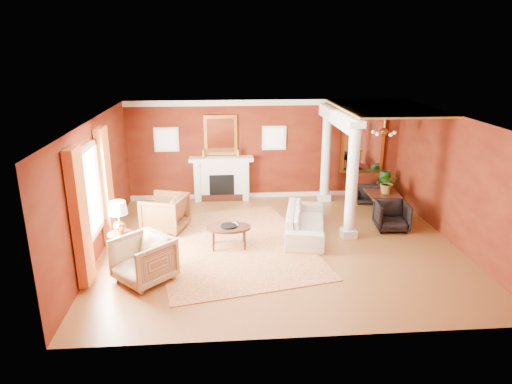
{
  "coord_description": "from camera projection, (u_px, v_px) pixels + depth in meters",
  "views": [
    {
      "loc": [
        -1.28,
        -9.55,
        4.41
      ],
      "look_at": [
        -0.51,
        0.42,
        1.15
      ],
      "focal_mm": 32.0,
      "sensor_mm": 36.0,
      "label": 1
    }
  ],
  "objects": [
    {
      "name": "base_trim",
      "position": [
        265.0,
        195.0,
        13.77
      ],
      "size": [
        8.0,
        0.08,
        0.12
      ],
      "primitive_type": "cube",
      "color": "white",
      "rests_on": "ground"
    },
    {
      "name": "coffee_table",
      "position": [
        229.0,
        229.0,
        10.23
      ],
      "size": [
        1.0,
        1.0,
        0.5
      ],
      "rotation": [
        0.0,
        0.0,
        -0.09
      ],
      "color": "black",
      "rests_on": "ground"
    },
    {
      "name": "dining_mirror",
      "position": [
        363.0,
        145.0,
        13.52
      ],
      "size": [
        1.3,
        0.07,
        1.7
      ],
      "color": "gold",
      "rests_on": "room_shell"
    },
    {
      "name": "coffee_book",
      "position": [
        230.0,
        220.0,
        10.26
      ],
      "size": [
        0.17,
        0.07,
        0.24
      ],
      "primitive_type": "imported",
      "rotation": [
        0.0,
        0.0,
        0.31
      ],
      "color": "black",
      "rests_on": "coffee_table"
    },
    {
      "name": "overmantel_mirror",
      "position": [
        221.0,
        135.0,
        13.1
      ],
      "size": [
        0.95,
        0.07,
        1.15
      ],
      "color": "gold",
      "rests_on": "fireplace"
    },
    {
      "name": "room_shell",
      "position": [
        281.0,
        159.0,
        9.89
      ],
      "size": [
        8.04,
        7.04,
        2.92
      ],
      "color": "#65230E",
      "rests_on": "ground"
    },
    {
      "name": "column_back",
      "position": [
        326.0,
        153.0,
        13.04
      ],
      "size": [
        0.36,
        0.36,
        2.8
      ],
      "color": "white",
      "rests_on": "ground"
    },
    {
      "name": "armchair_stripe",
      "position": [
        143.0,
        258.0,
        8.75
      ],
      "size": [
        1.31,
        1.31,
        0.99
      ],
      "primitive_type": "imported",
      "rotation": [
        0.0,
        0.0,
        -0.79
      ],
      "color": "tan",
      "rests_on": "ground"
    },
    {
      "name": "flank_window_right",
      "position": [
        274.0,
        138.0,
        13.26
      ],
      "size": [
        0.7,
        0.07,
        0.7
      ],
      "color": "white",
      "rests_on": "room_shell"
    },
    {
      "name": "chandelier",
      "position": [
        384.0,
        132.0,
        11.73
      ],
      "size": [
        0.6,
        0.62,
        0.75
      ],
      "color": "#B08037",
      "rests_on": "room_shell"
    },
    {
      "name": "armchair_leopard",
      "position": [
        165.0,
        211.0,
        11.19
      ],
      "size": [
        1.15,
        1.19,
        0.99
      ],
      "primitive_type": "imported",
      "rotation": [
        0.0,
        0.0,
        -1.88
      ],
      "color": "black",
      "rests_on": "ground"
    },
    {
      "name": "ground",
      "position": [
        279.0,
        244.0,
        10.51
      ],
      "size": [
        8.0,
        8.0,
        0.0
      ],
      "primitive_type": "plane",
      "color": "brown",
      "rests_on": "ground"
    },
    {
      "name": "potted_plant",
      "position": [
        389.0,
        174.0,
        12.24
      ],
      "size": [
        0.67,
        0.71,
        0.47
      ],
      "primitive_type": "imported",
      "rotation": [
        0.0,
        0.0,
        -0.23
      ],
      "color": "#26591E",
      "rests_on": "dining_table"
    },
    {
      "name": "amber_ceiling",
      "position": [
        385.0,
        108.0,
        11.49
      ],
      "size": [
        2.3,
        3.4,
        0.04
      ],
      "primitive_type": "cube",
      "color": "gold",
      "rests_on": "room_shell"
    },
    {
      "name": "fireplace",
      "position": [
        222.0,
        179.0,
        13.36
      ],
      "size": [
        1.85,
        0.42,
        1.29
      ],
      "color": "white",
      "rests_on": "ground"
    },
    {
      "name": "dining_table",
      "position": [
        384.0,
        197.0,
        12.42
      ],
      "size": [
        0.64,
        1.56,
        0.85
      ],
      "primitive_type": "imported",
      "rotation": [
        0.0,
        0.0,
        1.5
      ],
      "color": "black",
      "rests_on": "ground"
    },
    {
      "name": "side_table",
      "position": [
        119.0,
        222.0,
        9.49
      ],
      "size": [
        0.53,
        0.53,
        1.32
      ],
      "rotation": [
        0.0,
        0.0,
        0.08
      ],
      "color": "black",
      "rests_on": "ground"
    },
    {
      "name": "green_urn",
      "position": [
        384.0,
        188.0,
        13.51
      ],
      "size": [
        0.36,
        0.36,
        0.85
      ],
      "color": "#123A1B",
      "rests_on": "ground"
    },
    {
      "name": "crown_trim",
      "position": [
        266.0,
        103.0,
        12.92
      ],
      "size": [
        8.0,
        0.08,
        0.16
      ],
      "primitive_type": "cube",
      "color": "white",
      "rests_on": "room_shell"
    },
    {
      "name": "rug",
      "position": [
        233.0,
        245.0,
        10.47
      ],
      "size": [
        4.22,
        5.07,
        0.02
      ],
      "primitive_type": "cube",
      "rotation": [
        0.0,
        0.0,
        0.21
      ],
      "color": "maroon",
      "rests_on": "ground"
    },
    {
      "name": "dining_chair_near",
      "position": [
        392.0,
        214.0,
        11.25
      ],
      "size": [
        0.83,
        0.79,
        0.79
      ],
      "primitive_type": "imported",
      "rotation": [
        0.0,
        0.0,
        -0.09
      ],
      "color": "black",
      "rests_on": "ground"
    },
    {
      "name": "column_front",
      "position": [
        352.0,
        180.0,
        10.48
      ],
      "size": [
        0.36,
        0.36,
        2.8
      ],
      "color": "white",
      "rests_on": "ground"
    },
    {
      "name": "sofa",
      "position": [
        306.0,
        217.0,
        10.93
      ],
      "size": [
        1.1,
        2.34,
        0.88
      ],
      "primitive_type": "imported",
      "rotation": [
        0.0,
        0.0,
        1.37
      ],
      "color": "beige",
      "rests_on": "ground"
    },
    {
      "name": "dining_chair_far",
      "position": [
        367.0,
        191.0,
        13.21
      ],
      "size": [
        0.78,
        0.75,
        0.69
      ],
      "primitive_type": "imported",
      "rotation": [
        0.0,
        0.0,
        2.95
      ],
      "color": "black",
      "rests_on": "ground"
    },
    {
      "name": "left_window",
      "position": [
        93.0,
        199.0,
        9.22
      ],
      "size": [
        0.21,
        2.55,
        2.6
      ],
      "color": "white",
      "rests_on": "room_shell"
    },
    {
      "name": "flank_window_left",
      "position": [
        166.0,
        140.0,
        13.03
      ],
      "size": [
        0.7,
        0.07,
        0.7
      ],
      "color": "white",
      "rests_on": "room_shell"
    },
    {
      "name": "header_beam",
      "position": [
        338.0,
        117.0,
        11.62
      ],
      "size": [
        0.3,
        3.2,
        0.32
      ],
      "primitive_type": "cube",
      "color": "white",
      "rests_on": "column_front"
    }
  ]
}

